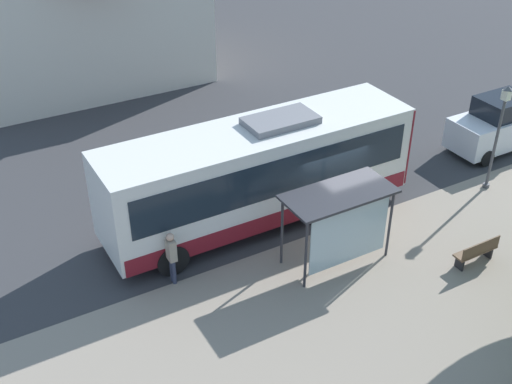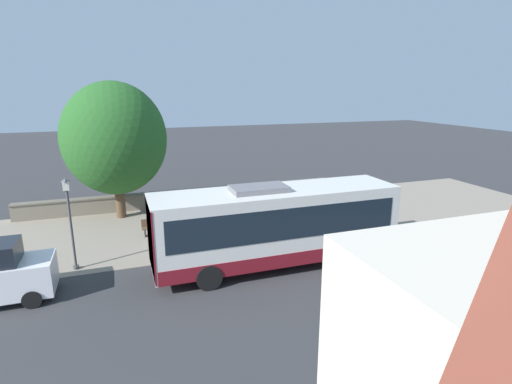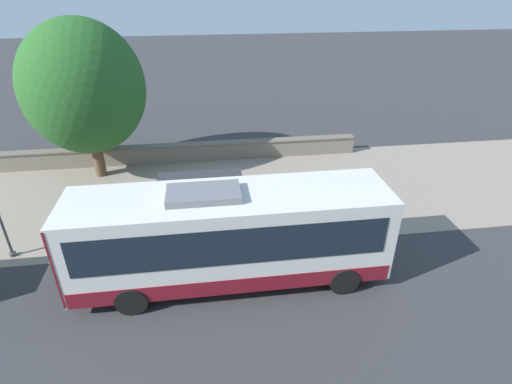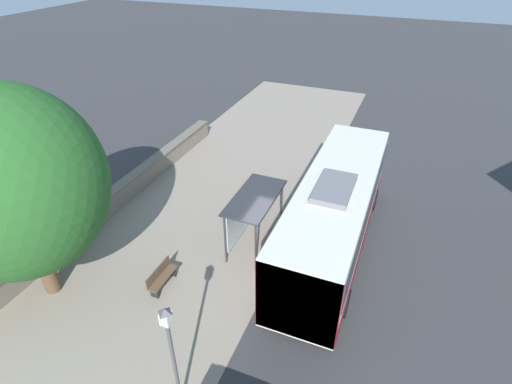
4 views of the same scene
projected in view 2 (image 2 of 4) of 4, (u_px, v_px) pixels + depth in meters
ground_plane at (220, 256)px, 18.05m from camera, size 120.00×120.00×0.00m
sidewalk_plaza at (200, 224)px, 22.15m from camera, size 9.00×44.00×0.02m
stone_wall at (187, 197)px, 25.72m from camera, size 0.60×20.00×1.01m
bus at (276, 224)px, 16.71m from camera, size 2.68×10.32×3.55m
bus_shelter at (234, 203)px, 19.28m from camera, size 1.57×3.29×2.41m
pedestrian at (335, 221)px, 19.58m from camera, size 0.34×0.23×1.74m
bench at (156, 226)px, 20.48m from camera, size 0.40×1.47×0.88m
street_lamp_near at (70, 216)px, 16.14m from camera, size 0.28×0.28×3.92m
shade_tree at (115, 139)px, 22.23m from camera, size 5.71×5.71×7.76m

